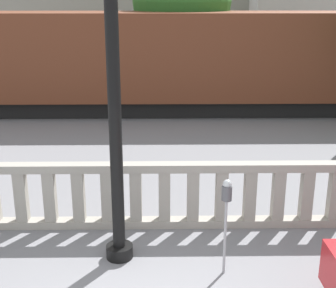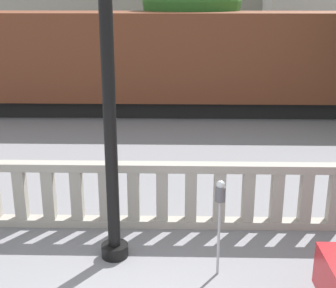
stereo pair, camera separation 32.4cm
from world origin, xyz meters
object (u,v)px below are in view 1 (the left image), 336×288
at_px(parking_meter, 226,201).
at_px(tree_left, 182,1).
at_px(train_far, 171,30).
at_px(train_near, 199,60).
at_px(lamppost, 114,83).

distance_m(parking_meter, tree_left, 12.12).
height_order(parking_meter, train_far, train_far).
distance_m(train_near, train_far, 11.33).
height_order(lamppost, train_near, lamppost).
distance_m(parking_meter, train_far, 21.54).
bearing_deg(train_far, lamppost, -93.30).
relative_size(lamppost, train_near, 0.26).
xyz_separation_m(lamppost, train_near, (1.97, 9.76, -0.95)).
xyz_separation_m(lamppost, tree_left, (1.43, 11.39, 0.96)).
relative_size(parking_meter, train_far, 0.06).
bearing_deg(parking_meter, tree_left, 90.66).
height_order(lamppost, train_far, lamppost).
height_order(parking_meter, tree_left, tree_left).
distance_m(train_far, tree_left, 9.82).
relative_size(train_near, train_far, 0.83).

